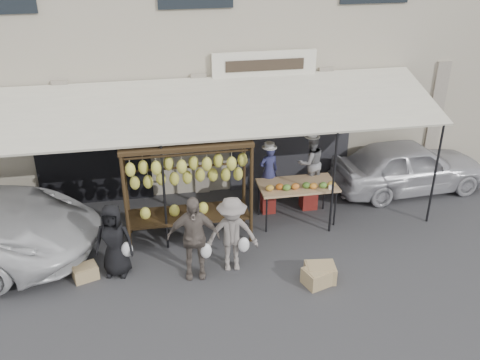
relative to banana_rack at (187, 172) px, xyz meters
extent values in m
plane|color=#2D2D30|center=(0.51, -1.42, -1.57)|extent=(90.00, 90.00, 0.00)
cube|color=tan|center=(0.51, 5.08, 1.93)|extent=(24.00, 6.00, 7.00)
cube|color=#232328|center=(2.71, 2.04, -0.32)|extent=(3.00, 0.10, 2.50)
cube|color=black|center=(-1.99, 2.04, -0.32)|extent=(2.60, 0.10, 2.50)
cube|color=silver|center=(2.01, 1.98, 1.58)|extent=(2.40, 0.10, 0.60)
cube|color=beige|center=(0.51, 0.88, 1.03)|extent=(10.00, 2.34, 0.63)
cylinder|color=black|center=(-0.49, -0.27, -0.42)|extent=(0.05, 0.05, 2.30)
cylinder|color=black|center=(3.01, -0.27, -0.42)|extent=(0.05, 0.05, 2.30)
cylinder|color=black|center=(5.31, -0.27, -0.42)|extent=(0.05, 0.05, 2.30)
cylinder|color=black|center=(-1.25, -0.34, -0.47)|extent=(0.07, 0.07, 2.20)
cylinder|color=black|center=(1.25, -0.34, -0.47)|extent=(0.07, 0.07, 2.20)
cylinder|color=black|center=(-1.25, 0.46, -0.47)|extent=(0.07, 0.07, 2.20)
cylinder|color=black|center=(1.25, 0.46, -0.47)|extent=(0.07, 0.07, 2.20)
cube|color=black|center=(0.00, 0.06, 0.63)|extent=(2.60, 0.90, 0.07)
cylinder|color=black|center=(0.00, -0.29, 0.51)|extent=(2.50, 0.05, 0.05)
cylinder|color=black|center=(0.00, 0.41, 0.51)|extent=(2.50, 0.05, 0.05)
cylinder|color=black|center=(0.00, 0.06, 0.08)|extent=(2.50, 0.05, 0.05)
cube|color=black|center=(0.00, 0.06, -1.02)|extent=(2.50, 0.80, 0.05)
ellipsoid|color=#E4DE54|center=(-1.10, -0.29, 0.28)|extent=(0.20, 0.18, 0.30)
ellipsoid|color=#E4DE54|center=(-0.86, -0.14, 0.24)|extent=(0.20, 0.18, 0.30)
ellipsoid|color=#E4DE54|center=(-0.61, -0.29, 0.28)|extent=(0.20, 0.18, 0.30)
ellipsoid|color=#E4DE54|center=(-0.37, -0.14, 0.28)|extent=(0.20, 0.18, 0.30)
ellipsoid|color=#E4DE54|center=(-0.12, -0.29, 0.26)|extent=(0.20, 0.18, 0.30)
ellipsoid|color=#E4DE54|center=(0.12, -0.14, 0.25)|extent=(0.20, 0.18, 0.30)
ellipsoid|color=#E4DE54|center=(0.37, -0.29, 0.27)|extent=(0.20, 0.18, 0.30)
ellipsoid|color=#E4DE54|center=(0.61, -0.14, 0.26)|extent=(0.20, 0.18, 0.30)
ellipsoid|color=#E4DE54|center=(0.86, -0.29, 0.24)|extent=(0.20, 0.18, 0.30)
ellipsoid|color=#E4DE54|center=(1.10, -0.14, 0.24)|extent=(0.20, 0.18, 0.30)
ellipsoid|color=#E4DE54|center=(-1.05, 0.06, -0.18)|extent=(0.20, 0.18, 0.30)
ellipsoid|color=#E4DE54|center=(-0.79, 0.06, -0.18)|extent=(0.20, 0.18, 0.30)
ellipsoid|color=#E4DE54|center=(-0.52, 0.06, -0.13)|extent=(0.20, 0.18, 0.30)
ellipsoid|color=#E4DE54|center=(-0.26, 0.06, -0.16)|extent=(0.20, 0.18, 0.30)
ellipsoid|color=#E4DE54|center=(0.00, 0.06, -0.15)|extent=(0.20, 0.18, 0.30)
ellipsoid|color=#E4DE54|center=(0.26, 0.06, -0.12)|extent=(0.20, 0.18, 0.30)
ellipsoid|color=#E4DE54|center=(0.53, 0.06, -0.14)|extent=(0.20, 0.18, 0.30)
ellipsoid|color=#E4DE54|center=(0.79, 0.06, -0.16)|extent=(0.20, 0.18, 0.30)
ellipsoid|color=#E4DE54|center=(1.05, 0.06, -0.17)|extent=(0.20, 0.18, 0.30)
cube|color=tan|center=(2.42, 0.32, -0.70)|extent=(1.70, 0.90, 0.05)
cylinder|color=black|center=(1.65, -0.05, -1.15)|extent=(0.04, 0.04, 0.85)
cylinder|color=black|center=(3.19, -0.05, -1.15)|extent=(0.04, 0.04, 0.85)
cylinder|color=black|center=(1.65, 0.69, -1.15)|extent=(0.04, 0.04, 0.85)
cylinder|color=black|center=(3.19, 0.69, -1.15)|extent=(0.04, 0.04, 0.85)
ellipsoid|color=gold|center=(1.75, 0.14, -0.60)|extent=(0.18, 0.14, 0.14)
ellipsoid|color=#B25919|center=(1.97, 0.16, -0.60)|extent=(0.18, 0.14, 0.14)
ellipsoid|color=#598C33|center=(2.11, 0.09, -0.60)|extent=(0.18, 0.14, 0.14)
ellipsoid|color=orange|center=(2.31, 0.11, -0.60)|extent=(0.18, 0.14, 0.14)
ellipsoid|color=#477226|center=(2.55, 0.11, -0.60)|extent=(0.18, 0.14, 0.14)
ellipsoid|color=orange|center=(2.70, 0.06, -0.60)|extent=(0.18, 0.14, 0.14)
ellipsoid|color=#598C33|center=(2.91, 0.05, -0.60)|extent=(0.18, 0.14, 0.14)
ellipsoid|color=gold|center=(3.10, 0.05, -0.60)|extent=(0.18, 0.14, 0.14)
imported|color=navy|center=(1.89, 0.81, -0.53)|extent=(0.49, 0.36, 1.22)
imported|color=gray|center=(2.86, 0.83, -0.41)|extent=(0.73, 0.61, 1.32)
imported|color=black|center=(-1.50, -0.98, -0.83)|extent=(0.81, 0.61, 1.48)
imported|color=#645951|center=(-0.04, -1.30, -0.73)|extent=(1.02, 0.51, 1.68)
imported|color=slate|center=(0.69, -1.23, -0.80)|extent=(1.04, 0.64, 1.55)
cube|color=maroon|center=(1.89, 0.81, -1.36)|extent=(0.37, 0.37, 0.43)
cube|color=maroon|center=(2.86, 0.83, -1.32)|extent=(0.37, 0.37, 0.50)
cube|color=tan|center=(2.26, -1.90, -1.41)|extent=(0.60, 0.48, 0.33)
cube|color=tan|center=(2.19, -2.00, -1.41)|extent=(0.63, 0.55, 0.32)
cube|color=tan|center=(-2.09, -1.03, -1.44)|extent=(0.54, 0.47, 0.27)
imported|color=#B7B6BC|center=(5.53, 1.26, -0.93)|extent=(3.87, 1.75, 1.29)
camera|label=1|loc=(-0.72, -9.67, 4.66)|focal=40.00mm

